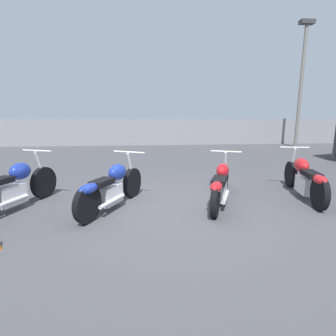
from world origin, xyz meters
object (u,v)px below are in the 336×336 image
Objects in this scene: motorcycle_slot_4 at (305,178)px; motorcycle_slot_2 at (111,187)px; light_pole_left at (302,73)px; motorcycle_slot_1 at (12,188)px; motorcycle_slot_3 at (221,184)px.

motorcycle_slot_2 is at bearing -163.05° from motorcycle_slot_4.
motorcycle_slot_2 is at bearing -135.49° from light_pole_left.
light_pole_left is 13.84m from motorcycle_slot_1.
motorcycle_slot_1 is 1.76m from motorcycle_slot_2.
motorcycle_slot_2 is 3.90m from motorcycle_slot_4.
motorcycle_slot_1 is (-10.44, -8.44, -3.34)m from light_pole_left.
motorcycle_slot_1 is at bearing -141.03° from light_pole_left.
light_pole_left is 3.12× the size of motorcycle_slot_3.
motorcycle_slot_4 is at bearing 23.76° from motorcycle_slot_1.
motorcycle_slot_1 reaches higher than motorcycle_slot_2.
motorcycle_slot_4 is (3.89, 0.29, 0.00)m from motorcycle_slot_2.
motorcycle_slot_2 and motorcycle_slot_4 have the same top height.
light_pole_left is at bearing 71.47° from motorcycle_slot_2.
light_pole_left reaches higher than motorcycle_slot_1.
motorcycle_slot_3 is (2.06, 0.09, -0.02)m from motorcycle_slot_2.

